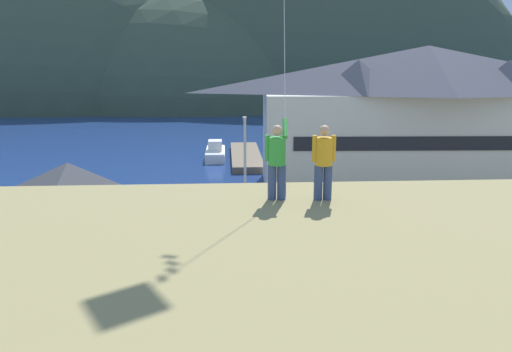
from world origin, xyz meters
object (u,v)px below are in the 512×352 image
Objects in this scene: parked_car_back_row_right at (278,236)px; person_kite_flyer at (277,159)px; wharf_dock at (246,156)px; person_companion at (324,160)px; harbor_lodge at (424,114)px; moored_boat_outer_mooring at (281,160)px; moored_boat_wharfside at (215,153)px; parked_car_front_row_silver at (182,241)px; storage_shed_near_lot at (72,216)px; parked_car_back_row_left at (223,298)px; parking_light_pole at (245,167)px; parked_car_corner_spot at (425,276)px.

person_kite_flyer is (-1.60, -14.81, 7.22)m from parked_car_back_row_right.
person_companion is at bearing -89.86° from wharf_dock.
harbor_lodge is 6.70× the size of parked_car_back_row_right.
parked_car_back_row_right is at bearing -88.71° from wharf_dock.
wharf_dock is 43.93m from person_companion.
harbor_lodge reaches higher than moored_boat_outer_mooring.
person_kite_flyer is (2.41, -43.49, 7.56)m from moored_boat_wharfside.
wharf_dock is at bearing 88.72° from person_kite_flyer.
person_companion is (-14.52, -30.16, 2.00)m from harbor_lodge.
parked_car_front_row_silver is at bearing -140.73° from harbor_lodge.
storage_shed_near_lot is 28.90m from moored_boat_outer_mooring.
parked_car_back_row_left is (-2.97, -7.27, 0.00)m from parked_car_back_row_right.
moored_boat_wharfside is at bearing 91.68° from parked_car_back_row_left.
storage_shed_near_lot is at bearing -102.25° from moored_boat_wharfside.
parking_light_pole is at bearing 30.49° from storage_shed_near_lot.
moored_boat_outer_mooring is 21.03m from parking_light_pole.
person_kite_flyer is (3.60, -14.37, 7.22)m from parked_car_front_row_silver.
storage_shed_near_lot is at bearing 166.46° from parked_car_corner_spot.
moored_boat_outer_mooring is (3.44, -4.35, 0.37)m from wharf_dock.
wharf_dock is 5.56m from moored_boat_outer_mooring.
wharf_dock is at bearing 80.97° from parked_car_front_row_silver.
parking_light_pole is (2.37, -24.98, 3.51)m from moored_boat_wharfside.
harbor_lodge is 29.96m from storage_shed_near_lot.
person_kite_flyer reaches higher than parked_car_back_row_left.
parked_car_corner_spot is at bearing -24.41° from parked_car_front_row_silver.
parked_car_corner_spot is 13.53m from person_companion.
parking_light_pole reaches higher than storage_shed_near_lot.
moored_boat_wharfside is 44.37m from person_companion.
wharf_dock is 2.15× the size of parking_light_pole.
parking_light_pole reaches higher than parked_car_back_row_right.
storage_shed_near_lot is at bearing 143.13° from parked_car_back_row_left.
moored_boat_wharfside is 3.53× the size of person_kite_flyer.
parked_car_front_row_silver is 1.01× the size of parked_car_back_row_left.
wharf_dock is at bearing 138.26° from harbor_lodge.
moored_boat_wharfside and moored_boat_outer_mooring have the same top height.
harbor_lodge is at bearing 34.39° from storage_shed_near_lot.
moored_boat_outer_mooring is 31.76m from parked_car_back_row_left.
harbor_lodge is 22.87m from parked_car_corner_spot.
wharf_dock is 35.66m from parked_car_back_row_left.
parked_car_back_row_left is (1.05, -35.95, 0.34)m from moored_boat_wharfside.
parked_car_back_row_right is 5.14m from parking_light_pole.
moored_boat_outer_mooring reaches higher than parked_car_back_row_right.
harbor_lodge is 1.88× the size of wharf_dock.
moored_boat_outer_mooring is 3.72× the size of person_kite_flyer.
storage_shed_near_lot reaches higher than parked_car_back_row_right.
moored_boat_outer_mooring is (-11.19, 8.70, -5.54)m from harbor_lodge.
moored_boat_outer_mooring is 3.97× the size of person_companion.
parked_car_back_row_left is 10.77m from person_companion.
parked_car_corner_spot is (-7.87, -20.84, -5.20)m from harbor_lodge.
storage_shed_near_lot reaches higher than parked_car_back_row_left.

